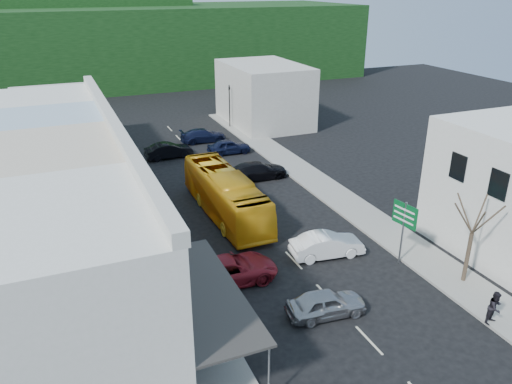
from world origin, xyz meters
The scene contains 20 objects.
ground centered at (0.00, 0.00, 0.00)m, with size 120.00×120.00×0.00m, color black.
sidewalk_left centered at (-7.50, 10.00, 0.07)m, with size 3.00×52.00×0.15m, color gray.
sidewalk_right centered at (7.50, 10.00, 0.07)m, with size 3.00×52.00×0.15m, color gray.
shopfront_row centered at (-12.49, 5.00, 4.00)m, with size 8.25×30.00×8.00m.
distant_block_left centered at (-12.00, 27.00, 3.00)m, with size 8.00×10.00×6.00m, color #B7B2A8.
distant_block_right centered at (11.00, 30.00, 3.50)m, with size 8.00×12.00×7.00m, color #B7B2A8.
hillside centered at (-1.45, 65.09, 6.73)m, with size 80.00×26.00×14.00m.
bus centered at (-1.68, 7.71, 1.55)m, with size 2.50×11.60×3.10m, color #F2AE17.
car_silver centered at (-0.93, -5.49, 0.70)m, with size 1.80×4.40×1.40m, color #A5A4A9.
car_white centered at (2.13, -0.29, 0.70)m, with size 1.80×4.40×1.40m, color white.
car_red centered at (-4.41, -0.69, 0.70)m, with size 1.90×4.60×1.40m, color maroon.
car_black_near centered at (3.28, 13.46, 0.70)m, with size 1.84×4.50×1.40m, color black.
car_navy_mid centered at (3.29, 20.83, 0.70)m, with size 1.80×4.40×1.40m, color black.
car_black_far centered at (-2.49, 21.83, 0.70)m, with size 1.80×4.40×1.40m, color black.
car_navy_far centered at (2.10, 25.58, 0.70)m, with size 1.84×4.50×1.40m, color black.
pedestrian_left centered at (-7.29, 3.58, 1.00)m, with size 0.60×0.40×1.70m, color black.
pedestrian_right centered at (6.30, -9.37, 1.00)m, with size 0.70×0.44×1.70m, color black.
direction_sign centered at (5.80, -2.68, 2.00)m, with size 0.50×1.81×4.00m, color #065221, non-canonical shape.
street_tree centered at (7.80, -5.85, 3.12)m, with size 2.25×2.25×6.25m, color #382A1E, non-canonical shape.
traffic_signal centered at (6.60, 29.73, 2.48)m, with size 0.77×1.10×4.96m, color black, non-canonical shape.
Camera 1 is at (-12.33, -23.56, 15.79)m, focal length 35.00 mm.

